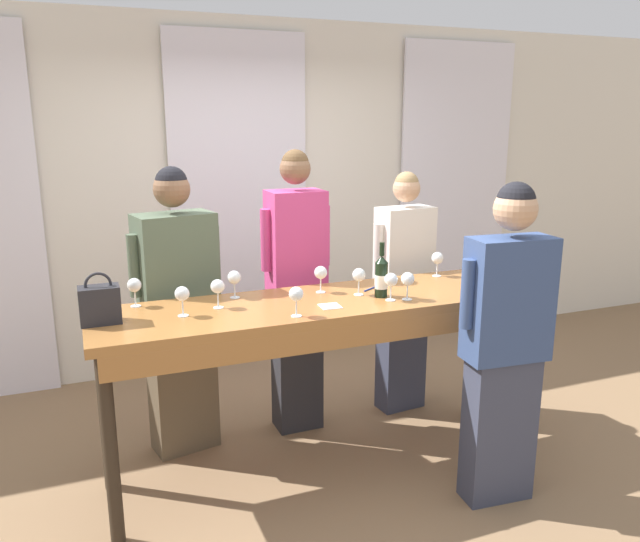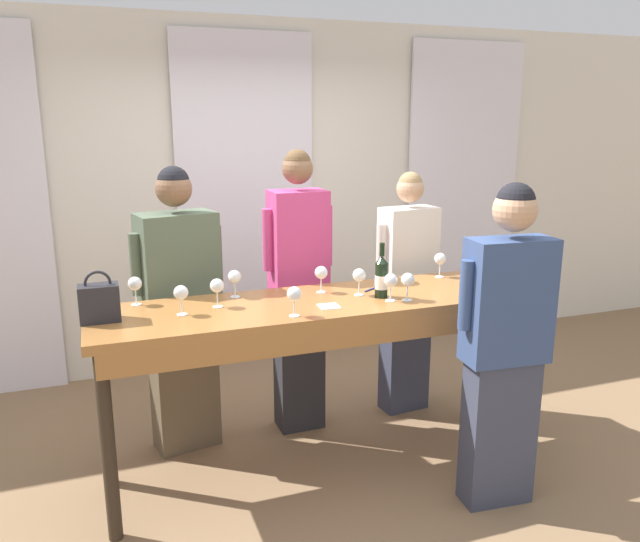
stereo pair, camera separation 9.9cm
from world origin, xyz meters
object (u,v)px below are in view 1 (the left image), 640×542
Objects in this scene: wine_glass_front_mid at (472,270)px; wine_glass_front_right at (408,280)px; handbag at (100,304)px; wine_glass_center_left at (359,276)px; tasting_bar at (326,322)px; wine_glass_near_host at (234,278)px; wine_glass_center_mid at (437,259)px; guest_olive_jacket at (179,311)px; guest_cream_sweater at (403,290)px; wine_bottle at (381,277)px; host_pouring at (505,341)px; wine_glass_back_mid at (218,287)px; wine_glass_back_right at (321,273)px; wine_glass_center_right at (134,286)px; wine_glass_front_left at (391,280)px; guest_pink_top at (296,290)px; wine_glass_by_bottle at (296,295)px; wine_glass_back_left at (182,294)px.

wine_glass_front_mid and wine_glass_front_right have the same top height.
handbag reaches higher than wine_glass_center_left.
tasting_bar is 0.57m from wine_glass_near_host.
wine_glass_front_mid is at bearing -5.62° from tasting_bar.
wine_glass_front_mid is 1.00× the size of wine_glass_center_mid.
tasting_bar is 1.44× the size of guest_olive_jacket.
wine_glass_near_host reaches higher than tasting_bar.
handbag is at bearing 177.52° from tasting_bar.
wine_glass_near_host is 1.35m from guest_cream_sweater.
wine_bottle is 0.75m from host_pouring.
tasting_bar is 0.51m from wine_glass_front_right.
wine_glass_back_mid and wine_glass_back_right have the same top height.
wine_glass_back_mid reaches higher than tasting_bar.
wine_glass_center_right is (-0.99, 0.28, 0.24)m from tasting_bar.
handbag reaches higher than wine_glass_front_right.
wine_glass_back_right is at bearing -152.14° from guest_cream_sweater.
wine_glass_front_mid is 1.00× the size of wine_glass_center_right.
wine_glass_front_left is at bearing -176.21° from wine_glass_front_mid.
tasting_bar is at bearing 161.32° from wine_glass_front_right.
guest_cream_sweater reaches higher than wine_glass_back_mid.
guest_olive_jacket reaches higher than wine_bottle.
guest_pink_top is at bearing 113.43° from wine_glass_front_left.
host_pouring is (-0.05, -1.17, 0.03)m from guest_cream_sweater.
wine_glass_center_left is at bearing -0.42° from handbag.
wine_bottle is 0.71m from guest_pink_top.
wine_glass_back_right is at bearing 141.26° from wine_glass_front_right.
guest_pink_top is (0.03, 0.58, 0.03)m from tasting_bar.
guest_cream_sweater is (0.49, 0.62, -0.29)m from wine_bottle.
wine_glass_back_right is (-0.29, 0.21, -0.00)m from wine_bottle.
wine_bottle is 0.57m from wine_glass_front_mid.
host_pouring reaches higher than guest_cream_sweater.
tasting_bar is 0.58m from guest_pink_top.
wine_glass_center_right is 0.89m from wine_glass_by_bottle.
wine_bottle is 1.99× the size of wine_glass_front_left.
guest_pink_top reaches higher than guest_cream_sweater.
wine_glass_back_left and wine_glass_back_right have the same top height.
wine_bottle is at bearing -35.81° from wine_glass_back_right.
wine_glass_center_right is at bearing 164.26° from tasting_bar.
wine_glass_back_left reaches higher than tasting_bar.
host_pouring reaches higher than wine_glass_back_mid.
handbag is 1.33m from guest_pink_top.
wine_glass_back_mid is 1.51m from guest_cream_sweater.
wine_bottle is at bearing 174.79° from wine_glass_front_mid.
wine_glass_front_mid is 1.68m from wine_glass_back_left.
wine_glass_front_right is at bearing -6.96° from handbag.
wine_glass_near_host is at bearing 145.80° from host_pouring.
wine_glass_front_left and wine_glass_center_mid have the same top height.
wine_glass_center_right is at bearing 168.97° from wine_glass_front_mid.
wine_glass_near_host is (-0.46, 0.24, 0.24)m from tasting_bar.
wine_bottle is 1.99× the size of wine_glass_front_right.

